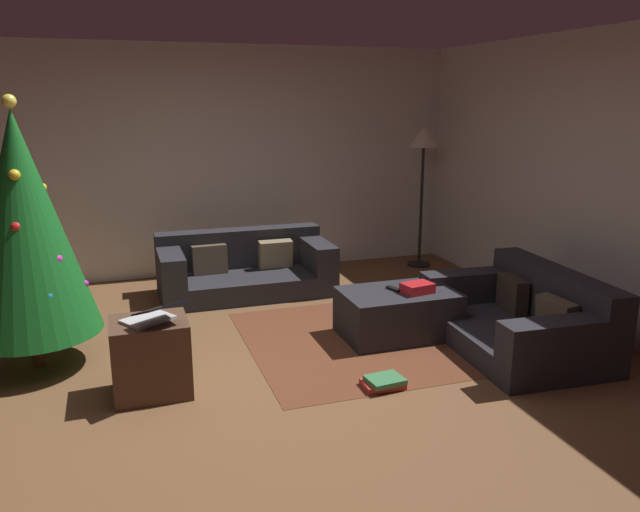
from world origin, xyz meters
TOP-DOWN VIEW (x-y plane):
  - ground_plane at (0.00, 0.00)m, footprint 6.40×6.40m
  - rear_partition at (0.00, 3.14)m, footprint 6.40×0.12m
  - corner_partition at (3.14, 0.00)m, footprint 0.12×6.40m
  - couch_left at (0.37, 2.24)m, footprint 1.78×0.89m
  - couch_right at (2.26, -0.01)m, footprint 1.09×1.63m
  - ottoman at (1.37, 0.54)m, footprint 0.97×0.64m
  - gift_box at (1.50, 0.45)m, footprint 0.28×0.22m
  - tv_remote at (1.34, 0.58)m, footprint 0.09×0.17m
  - christmas_tree at (-1.54, 0.84)m, footprint 0.99×0.99m
  - side_table at (-0.74, 0.09)m, footprint 0.52×0.44m
  - laptop at (-0.71, 0.04)m, footprint 0.47×0.49m
  - book_stack at (0.84, -0.35)m, footprint 0.30×0.24m
  - corner_lamp at (2.64, 2.60)m, footprint 0.36×0.36m
  - area_rug at (1.37, 0.54)m, footprint 2.60×2.00m

SIDE VIEW (x-z plane):
  - ground_plane at x=0.00m, z-range 0.00..0.00m
  - area_rug at x=1.37m, z-range 0.00..0.01m
  - book_stack at x=0.84m, z-range 0.00..0.08m
  - ottoman at x=1.37m, z-range 0.00..0.40m
  - couch_right at x=2.26m, z-range -0.08..0.57m
  - couch_left at x=0.37m, z-range -0.06..0.57m
  - side_table at x=-0.74m, z-range 0.00..0.54m
  - tv_remote at x=1.34m, z-range 0.40..0.43m
  - gift_box at x=1.50m, z-range 0.40..0.49m
  - laptop at x=-0.71m, z-range 0.50..0.68m
  - christmas_tree at x=-1.54m, z-range 0.09..2.13m
  - rear_partition at x=0.00m, z-range 0.00..2.60m
  - corner_partition at x=3.14m, z-range 0.00..2.60m
  - corner_lamp at x=2.64m, z-range 0.60..2.29m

